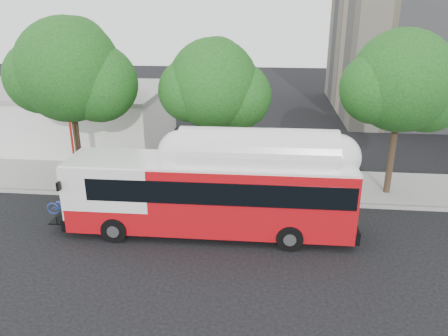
% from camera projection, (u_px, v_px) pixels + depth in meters
% --- Properties ---
extents(ground, '(120.00, 120.00, 0.00)m').
position_uv_depth(ground, '(219.00, 236.00, 20.54)').
color(ground, black).
rests_on(ground, ground).
extents(sidewalk, '(60.00, 5.00, 0.15)m').
position_uv_depth(sidewalk, '(231.00, 182.00, 26.57)').
color(sidewalk, gray).
rests_on(sidewalk, ground).
extents(curb_strip, '(60.00, 0.30, 0.15)m').
position_uv_depth(curb_strip, '(227.00, 200.00, 24.14)').
color(curb_strip, gray).
rests_on(curb_strip, ground).
extents(red_curb_segment, '(10.00, 0.32, 0.16)m').
position_uv_depth(red_curb_segment, '(174.00, 198.00, 24.43)').
color(red_curb_segment, maroon).
rests_on(red_curb_segment, ground).
extents(street_tree_left, '(6.67, 5.80, 9.74)m').
position_uv_depth(street_tree_left, '(78.00, 74.00, 24.21)').
color(street_tree_left, '#2D2116').
rests_on(street_tree_left, ground).
extents(street_tree_mid, '(5.75, 5.00, 8.62)m').
position_uv_depth(street_tree_mid, '(220.00, 88.00, 24.17)').
color(street_tree_mid, '#2D2116').
rests_on(street_tree_mid, ground).
extents(street_tree_right, '(6.21, 5.40, 9.18)m').
position_uv_depth(street_tree_right, '(410.00, 85.00, 22.91)').
color(street_tree_right, '#2D2116').
rests_on(street_tree_right, ground).
extents(low_commercial_bldg, '(16.20, 10.20, 4.25)m').
position_uv_depth(low_commercial_bldg, '(62.00, 115.00, 34.16)').
color(low_commercial_bldg, silver).
rests_on(low_commercial_bldg, ground).
extents(transit_bus, '(14.06, 3.12, 4.15)m').
position_uv_depth(transit_bus, '(212.00, 195.00, 20.23)').
color(transit_bus, '#BB0D13').
rests_on(transit_bus, ground).
extents(signal_pole, '(0.13, 0.43, 4.56)m').
position_uv_depth(signal_pole, '(74.00, 153.00, 24.68)').
color(signal_pole, red).
rests_on(signal_pole, ground).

